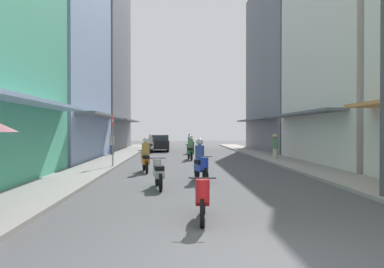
% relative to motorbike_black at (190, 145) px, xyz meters
% --- Properties ---
extents(ground_plane, '(90.43, 90.43, 0.00)m').
position_rel_motorbike_black_xyz_m(ground_plane, '(0.01, -8.40, -0.70)').
color(ground_plane, '#4C4C4F').
extents(sidewalk_left, '(2.11, 49.10, 0.12)m').
position_rel_motorbike_black_xyz_m(sidewalk_left, '(-5.19, -8.40, -0.64)').
color(sidewalk_left, gray).
rests_on(sidewalk_left, ground).
extents(sidewalk_right, '(2.11, 49.10, 0.12)m').
position_rel_motorbike_black_xyz_m(sidewalk_right, '(5.21, -8.40, -0.64)').
color(sidewalk_right, '#9E9991').
rests_on(sidewalk_right, ground).
extents(building_left_mid, '(7.05, 11.46, 17.91)m').
position_rel_motorbike_black_xyz_m(building_left_mid, '(-9.24, -5.87, 8.24)').
color(building_left_mid, '#8CA5CC').
rests_on(building_left_mid, ground).
extents(building_left_far, '(7.05, 12.41, 17.60)m').
position_rel_motorbike_black_xyz_m(building_left_far, '(-9.24, 6.96, 8.09)').
color(building_left_far, slate).
rests_on(building_left_far, ground).
extents(building_right_mid, '(7.05, 11.14, 16.75)m').
position_rel_motorbike_black_xyz_m(building_right_mid, '(9.26, -9.28, 7.66)').
color(building_right_mid, silver).
rests_on(building_right_mid, ground).
extents(building_right_far, '(7.05, 13.21, 15.23)m').
position_rel_motorbike_black_xyz_m(building_right_far, '(9.26, 3.21, 6.90)').
color(building_right_far, slate).
rests_on(building_right_far, ground).
extents(motorbike_black, '(0.64, 1.78, 1.58)m').
position_rel_motorbike_black_xyz_m(motorbike_black, '(0.00, 0.00, 0.00)').
color(motorbike_black, black).
rests_on(motorbike_black, ground).
extents(motorbike_blue, '(0.61, 1.79, 1.58)m').
position_rel_motorbike_black_xyz_m(motorbike_blue, '(-0.26, -16.21, 0.00)').
color(motorbike_blue, black).
rests_on(motorbike_blue, ground).
extents(motorbike_green, '(0.55, 1.81, 1.58)m').
position_rel_motorbike_black_xyz_m(motorbike_green, '(-0.27, -6.17, 0.00)').
color(motorbike_green, black).
rests_on(motorbike_green, ground).
extents(motorbike_red, '(0.55, 1.81, 0.96)m').
position_rel_motorbike_black_xyz_m(motorbike_red, '(-0.62, -22.30, -0.20)').
color(motorbike_red, black).
rests_on(motorbike_red, ground).
extents(motorbike_white, '(0.55, 1.81, 1.58)m').
position_rel_motorbike_black_xyz_m(motorbike_white, '(-3.15, 0.24, 0.00)').
color(motorbike_white, black).
rests_on(motorbike_white, ground).
extents(motorbike_silver, '(0.56, 1.80, 0.96)m').
position_rel_motorbike_black_xyz_m(motorbike_silver, '(-1.75, -17.86, -0.20)').
color(motorbike_silver, black).
rests_on(motorbike_silver, ground).
extents(motorbike_orange, '(0.60, 1.79, 1.58)m').
position_rel_motorbike_black_xyz_m(motorbike_orange, '(-2.55, -13.09, 0.00)').
color(motorbike_orange, black).
rests_on(motorbike_orange, ground).
extents(parked_car, '(1.83, 4.13, 1.45)m').
position_rel_motorbike_black_xyz_m(parked_car, '(-2.61, 3.66, 0.04)').
color(parked_car, black).
rests_on(parked_car, ground).
extents(pedestrian_crossing, '(0.44, 0.44, 1.67)m').
position_rel_motorbike_black_xyz_m(pedestrian_crossing, '(4.97, -6.91, 0.24)').
color(pedestrian_crossing, beige).
rests_on(pedestrian_crossing, ground).
extents(pedestrian_midway, '(0.34, 0.34, 1.69)m').
position_rel_motorbike_black_xyz_m(pedestrian_midway, '(-5.80, -2.36, 0.14)').
color(pedestrian_midway, '#334C8C').
rests_on(pedestrian_midway, ground).
extents(utility_pole, '(0.20, 1.20, 6.90)m').
position_rel_motorbike_black_xyz_m(utility_pole, '(4.40, -20.26, 2.82)').
color(utility_pole, '#4C4C4F').
rests_on(utility_pole, ground).
extents(street_sign_no_entry, '(0.07, 0.60, 2.65)m').
position_rel_motorbike_black_xyz_m(street_sign_no_entry, '(-4.28, -11.39, 1.01)').
color(street_sign_no_entry, gray).
rests_on(street_sign_no_entry, ground).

